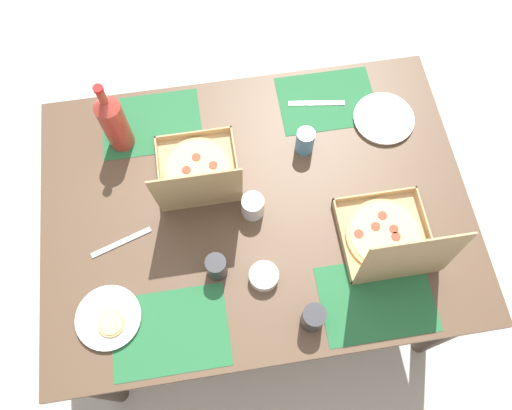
# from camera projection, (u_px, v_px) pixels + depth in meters

# --- Properties ---
(ground_plane) EXTENTS (6.00, 6.00, 0.00)m
(ground_plane) POSITION_uv_depth(u_px,v_px,m) (256.00, 267.00, 2.46)
(ground_plane) COLOR beige
(dining_table) EXTENTS (1.46, 1.06, 0.77)m
(dining_table) POSITION_uv_depth(u_px,v_px,m) (256.00, 216.00, 1.86)
(dining_table) COLOR #3F3328
(dining_table) RESTS_ON ground_plane
(placemat_near_left) EXTENTS (0.36, 0.26, 0.00)m
(placemat_near_left) POSITION_uv_depth(u_px,v_px,m) (327.00, 100.00, 1.93)
(placemat_near_left) COLOR #236638
(placemat_near_left) RESTS_ON dining_table
(placemat_near_right) EXTENTS (0.36, 0.26, 0.00)m
(placemat_near_right) POSITION_uv_depth(u_px,v_px,m) (152.00, 124.00, 1.89)
(placemat_near_right) COLOR #236638
(placemat_near_right) RESTS_ON dining_table
(placemat_far_left) EXTENTS (0.36, 0.26, 0.00)m
(placemat_far_left) POSITION_uv_depth(u_px,v_px,m) (377.00, 299.00, 1.63)
(placemat_far_left) COLOR #236638
(placemat_far_left) RESTS_ON dining_table
(placemat_far_right) EXTENTS (0.36, 0.26, 0.00)m
(placemat_far_right) POSITION_uv_depth(u_px,v_px,m) (170.00, 331.00, 1.59)
(placemat_far_right) COLOR #236638
(placemat_far_right) RESTS_ON dining_table
(pizza_box_corner_right) EXTENTS (0.29, 0.30, 0.33)m
(pizza_box_corner_right) POSITION_uv_depth(u_px,v_px,m) (390.00, 240.00, 1.66)
(pizza_box_corner_right) COLOR tan
(pizza_box_corner_right) RESTS_ON dining_table
(pizza_box_edge_far) EXTENTS (0.28, 0.32, 0.31)m
(pizza_box_edge_far) POSITION_uv_depth(u_px,v_px,m) (198.00, 173.00, 1.76)
(pizza_box_edge_far) COLOR tan
(pizza_box_edge_far) RESTS_ON dining_table
(plate_middle) EXTENTS (0.21, 0.21, 0.03)m
(plate_middle) POSITION_uv_depth(u_px,v_px,m) (109.00, 318.00, 1.60)
(plate_middle) COLOR white
(plate_middle) RESTS_ON dining_table
(plate_far_right) EXTENTS (0.22, 0.22, 0.02)m
(plate_far_right) POSITION_uv_depth(u_px,v_px,m) (384.00, 119.00, 1.89)
(plate_far_right) COLOR white
(plate_far_right) RESTS_ON dining_table
(soda_bottle) EXTENTS (0.09, 0.09, 0.32)m
(soda_bottle) POSITION_uv_depth(u_px,v_px,m) (114.00, 122.00, 1.74)
(soda_bottle) COLOR #B2382D
(soda_bottle) RESTS_ON dining_table
(cup_clear_left) EXTENTS (0.07, 0.07, 0.10)m
(cup_clear_left) POSITION_uv_depth(u_px,v_px,m) (313.00, 318.00, 1.56)
(cup_clear_left) COLOR #333338
(cup_clear_left) RESTS_ON dining_table
(cup_dark) EXTENTS (0.06, 0.06, 0.10)m
(cup_dark) POSITION_uv_depth(u_px,v_px,m) (305.00, 141.00, 1.80)
(cup_dark) COLOR teal
(cup_dark) RESTS_ON dining_table
(cup_clear_right) EXTENTS (0.07, 0.07, 0.10)m
(cup_clear_right) POSITION_uv_depth(u_px,v_px,m) (216.00, 267.00, 1.62)
(cup_clear_right) COLOR #333338
(cup_clear_right) RESTS_ON dining_table
(cup_red) EXTENTS (0.08, 0.08, 0.09)m
(cup_red) POSITION_uv_depth(u_px,v_px,m) (253.00, 206.00, 1.71)
(cup_red) COLOR silver
(cup_red) RESTS_ON dining_table
(condiment_bowl) EXTENTS (0.10, 0.10, 0.04)m
(condiment_bowl) POSITION_uv_depth(u_px,v_px,m) (264.00, 276.00, 1.64)
(condiment_bowl) COLOR white
(condiment_bowl) RESTS_ON dining_table
(knife_by_near_right) EXTENTS (0.21, 0.08, 0.00)m
(knife_by_near_right) POSITION_uv_depth(u_px,v_px,m) (121.00, 242.00, 1.71)
(knife_by_near_right) COLOR #B7B7BC
(knife_by_near_right) RESTS_ON dining_table
(knife_by_near_left) EXTENTS (0.21, 0.05, 0.00)m
(knife_by_near_left) POSITION_uv_depth(u_px,v_px,m) (317.00, 103.00, 1.92)
(knife_by_near_left) COLOR #B7B7BC
(knife_by_near_left) RESTS_ON dining_table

